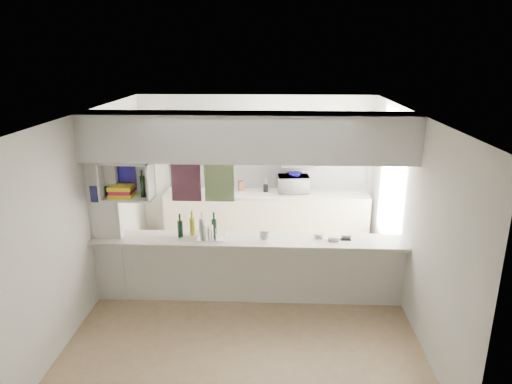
# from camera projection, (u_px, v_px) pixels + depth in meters

# --- Properties ---
(floor) EXTENTS (4.80, 4.80, 0.00)m
(floor) POSITION_uv_depth(u_px,v_px,m) (249.00, 299.00, 6.39)
(floor) COLOR #937755
(floor) RESTS_ON ground
(ceiling) EXTENTS (4.80, 4.80, 0.00)m
(ceiling) POSITION_uv_depth(u_px,v_px,m) (248.00, 113.00, 5.61)
(ceiling) COLOR white
(ceiling) RESTS_ON wall_back
(wall_back) EXTENTS (4.20, 0.00, 4.20)m
(wall_back) POSITION_uv_depth(u_px,v_px,m) (256.00, 167.00, 8.29)
(wall_back) COLOR silver
(wall_back) RESTS_ON floor
(wall_left) EXTENTS (0.00, 4.80, 4.80)m
(wall_left) POSITION_uv_depth(u_px,v_px,m) (91.00, 210.00, 6.09)
(wall_left) COLOR silver
(wall_left) RESTS_ON floor
(wall_right) EXTENTS (0.00, 4.80, 4.80)m
(wall_right) POSITION_uv_depth(u_px,v_px,m) (410.00, 215.00, 5.91)
(wall_right) COLOR silver
(wall_right) RESTS_ON floor
(servery_partition) EXTENTS (4.20, 0.50, 2.60)m
(servery_partition) POSITION_uv_depth(u_px,v_px,m) (235.00, 186.00, 5.90)
(servery_partition) COLOR silver
(servery_partition) RESTS_ON floor
(cubby_shelf) EXTENTS (0.65, 0.35, 0.50)m
(cubby_shelf) POSITION_uv_depth(u_px,v_px,m) (127.00, 182.00, 5.88)
(cubby_shelf) COLOR white
(cubby_shelf) RESTS_ON bulkhead
(kitchen_run) EXTENTS (3.60, 0.63, 2.24)m
(kitchen_run) POSITION_uv_depth(u_px,v_px,m) (264.00, 197.00, 8.17)
(kitchen_run) COLOR beige
(kitchen_run) RESTS_ON floor
(microwave) EXTENTS (0.57, 0.41, 0.30)m
(microwave) POSITION_uv_depth(u_px,v_px,m) (293.00, 184.00, 8.06)
(microwave) COLOR white
(microwave) RESTS_ON bench_top
(bowl) EXTENTS (0.24, 0.24, 0.06)m
(bowl) POSITION_uv_depth(u_px,v_px,m) (295.00, 174.00, 8.01)
(bowl) COLOR #120B82
(bowl) RESTS_ON microwave
(dish_rack) EXTENTS (0.37, 0.29, 0.20)m
(dish_rack) POSITION_uv_depth(u_px,v_px,m) (211.00, 233.00, 6.11)
(dish_rack) COLOR silver
(dish_rack) RESTS_ON breakfast_bar
(cup) EXTENTS (0.16, 0.16, 0.10)m
(cup) POSITION_uv_depth(u_px,v_px,m) (264.00, 236.00, 6.03)
(cup) COLOR white
(cup) RESTS_ON dish_rack
(wine_bottles) EXTENTS (0.52, 0.15, 0.36)m
(wine_bottles) POSITION_uv_depth(u_px,v_px,m) (197.00, 227.00, 6.17)
(wine_bottles) COLOR black
(wine_bottles) RESTS_ON breakfast_bar
(plastic_tubs) EXTENTS (0.49, 0.21, 0.06)m
(plastic_tubs) POSITION_uv_depth(u_px,v_px,m) (331.00, 237.00, 6.11)
(plastic_tubs) COLOR silver
(plastic_tubs) RESTS_ON breakfast_bar
(utensil_jar) EXTENTS (0.09, 0.09, 0.12)m
(utensil_jar) POSITION_uv_depth(u_px,v_px,m) (266.00, 188.00, 8.14)
(utensil_jar) COLOR black
(utensil_jar) RESTS_ON bench_top
(knife_block) EXTENTS (0.11, 0.10, 0.18)m
(knife_block) POSITION_uv_depth(u_px,v_px,m) (241.00, 186.00, 8.17)
(knife_block) COLOR brown
(knife_block) RESTS_ON bench_top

